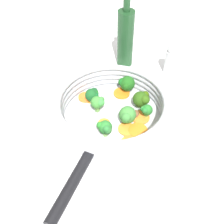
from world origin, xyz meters
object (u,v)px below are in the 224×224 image
(carrot_slice_0, at_px, (122,93))
(carrot_slice_6, at_px, (127,129))
(mushroom_piece_0, at_px, (136,114))
(carrot_slice_7, at_px, (86,97))
(broccoli_floret_4, at_px, (127,84))
(carrot_slice_9, at_px, (133,136))
(oil_bottle, at_px, (125,38))
(broccoli_floret_2, at_px, (127,116))
(salt_shaker, at_px, (171,59))
(carrot_slice_2, at_px, (140,137))
(broccoli_floret_3, at_px, (146,110))
(carrot_slice_3, at_px, (140,117))
(skillet, at_px, (112,117))
(carrot_slice_4, at_px, (91,98))
(broccoli_floret_1, at_px, (92,95))
(carrot_slice_1, at_px, (129,143))
(broccoli_floret_5, at_px, (142,99))
(broccoli_floret_0, at_px, (105,128))
(broccoli_floret_6, at_px, (98,103))
(carrot_slice_5, at_px, (138,130))
(carrot_slice_8, at_px, (104,123))

(carrot_slice_0, relative_size, carrot_slice_6, 1.08)
(carrot_slice_0, height_order, mushroom_piece_0, mushroom_piece_0)
(carrot_slice_7, height_order, broccoli_floret_4, broccoli_floret_4)
(carrot_slice_9, relative_size, oil_bottle, 0.19)
(carrot_slice_0, bearing_deg, broccoli_floret_2, 173.16)
(carrot_slice_0, xyz_separation_m, salt_shaker, (0.08, -0.17, 0.04))
(carrot_slice_2, distance_m, broccoli_floret_3, 0.07)
(carrot_slice_2, height_order, carrot_slice_3, carrot_slice_3)
(carrot_slice_0, relative_size, broccoli_floret_3, 1.13)
(skillet, distance_m, oil_bottle, 0.26)
(carrot_slice_6, bearing_deg, oil_bottle, -12.86)
(carrot_slice_4, bearing_deg, oil_bottle, -40.59)
(carrot_slice_6, height_order, broccoli_floret_1, broccoli_floret_1)
(carrot_slice_2, xyz_separation_m, salt_shaker, (0.24, -0.16, 0.04))
(skillet, xyz_separation_m, carrot_slice_1, (-0.09, -0.02, 0.01))
(broccoli_floret_5, bearing_deg, broccoli_floret_4, 19.21)
(broccoli_floret_0, xyz_separation_m, broccoli_floret_6, (0.09, 0.00, -0.00))
(broccoli_floret_4, bearing_deg, carrot_slice_0, 115.69)
(carrot_slice_5, distance_m, broccoli_floret_0, 0.09)
(carrot_slice_7, xyz_separation_m, oil_bottle, (0.15, -0.15, 0.08))
(carrot_slice_4, height_order, carrot_slice_7, same)
(carrot_slice_4, bearing_deg, broccoli_floret_1, -168.50)
(carrot_slice_6, bearing_deg, broccoli_floret_1, 29.85)
(carrot_slice_1, xyz_separation_m, broccoli_floret_5, (0.11, -0.06, 0.03))
(carrot_slice_2, xyz_separation_m, mushroom_piece_0, (0.07, -0.01, 0.01))
(carrot_slice_7, bearing_deg, carrot_slice_4, -112.23)
(broccoli_floret_3, bearing_deg, carrot_slice_4, 51.59)
(broccoli_floret_2, relative_size, mushroom_piece_0, 1.99)
(carrot_slice_2, height_order, carrot_slice_5, carrot_slice_5)
(carrot_slice_2, bearing_deg, carrot_slice_3, -16.02)
(broccoli_floret_3, bearing_deg, mushroom_piece_0, 65.47)
(carrot_slice_6, distance_m, mushroom_piece_0, 0.05)
(carrot_slice_7, xyz_separation_m, broccoli_floret_3, (-0.10, -0.14, 0.02))
(broccoli_floret_6, relative_size, salt_shaker, 0.46)
(carrot_slice_2, xyz_separation_m, broccoli_floret_5, (0.10, -0.03, 0.03))
(broccoli_floret_1, xyz_separation_m, broccoli_floret_5, (-0.04, -0.12, 0.00))
(broccoli_floret_1, distance_m, broccoli_floret_6, 0.04)
(carrot_slice_0, distance_m, carrot_slice_9, 0.15)
(carrot_slice_2, bearing_deg, carrot_slice_6, 40.51)
(carrot_slice_9, bearing_deg, carrot_slice_6, 22.55)
(carrot_slice_7, height_order, broccoli_floret_0, broccoli_floret_0)
(oil_bottle, bearing_deg, carrot_slice_2, 173.06)
(broccoli_floret_0, height_order, broccoli_floret_2, broccoli_floret_2)
(carrot_slice_6, bearing_deg, carrot_slice_4, 28.01)
(carrot_slice_3, bearing_deg, carrot_slice_4, 48.74)
(carrot_slice_8, relative_size, broccoli_floret_6, 0.66)
(broccoli_floret_5, distance_m, oil_bottle, 0.22)
(broccoli_floret_2, bearing_deg, carrot_slice_8, 81.45)
(carrot_slice_3, height_order, broccoli_floret_3, broccoli_floret_3)
(carrot_slice_5, relative_size, broccoli_floret_0, 1.01)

